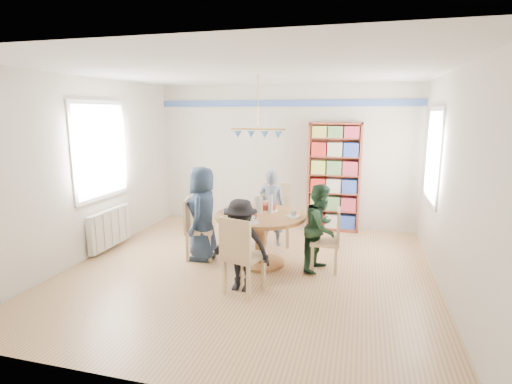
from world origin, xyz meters
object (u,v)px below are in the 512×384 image
(radiator, at_px, (110,228))
(person_left, at_px, (203,213))
(person_near, at_px, (241,245))
(chair_far, at_px, (276,211))
(person_right, at_px, (321,228))
(bookshelf, at_px, (334,178))
(dining_table, at_px, (261,227))
(person_far, at_px, (272,208))
(chair_right, at_px, (330,237))
(chair_left, at_px, (194,225))
(chair_near, at_px, (240,252))

(radiator, bearing_deg, person_left, 0.19)
(person_left, distance_m, person_near, 1.27)
(chair_far, relative_size, person_near, 0.88)
(person_right, relative_size, bookshelf, 0.61)
(dining_table, distance_m, person_left, 0.91)
(person_right, distance_m, person_far, 1.26)
(chair_right, relative_size, person_right, 0.72)
(chair_left, relative_size, chair_right, 1.05)
(radiator, xyz_separation_m, chair_near, (2.52, -1.03, 0.19))
(radiator, height_order, chair_near, chair_near)
(chair_near, height_order, person_far, person_far)
(chair_right, height_order, chair_near, chair_near)
(person_left, bearing_deg, chair_left, -87.50)
(chair_far, bearing_deg, radiator, -158.76)
(chair_right, bearing_deg, person_left, 179.75)
(chair_right, height_order, chair_far, chair_far)
(chair_near, distance_m, person_left, 1.39)
(radiator, relative_size, bookshelf, 0.50)
(person_left, relative_size, person_near, 1.21)
(chair_right, xyz_separation_m, bookshelf, (-0.12, 2.04, 0.50))
(person_left, bearing_deg, bookshelf, 133.47)
(chair_left, height_order, person_right, person_right)
(radiator, distance_m, person_near, 2.66)
(chair_far, distance_m, person_far, 0.13)
(radiator, xyz_separation_m, person_near, (2.49, -0.91, 0.23))
(dining_table, bearing_deg, chair_near, -89.47)
(person_far, bearing_deg, chair_left, 40.08)
(chair_near, bearing_deg, person_right, 50.79)
(chair_near, bearing_deg, radiator, 157.77)
(person_far, xyz_separation_m, person_near, (0.02, -1.80, -0.05))
(chair_left, height_order, person_near, person_near)
(person_right, relative_size, person_near, 1.06)
(person_right, height_order, person_far, person_far)
(dining_table, xyz_separation_m, chair_right, (1.00, 0.01, -0.07))
(radiator, relative_size, chair_near, 1.03)
(chair_near, xyz_separation_m, person_near, (-0.03, 0.13, 0.04))
(chair_near, bearing_deg, chair_left, 135.56)
(chair_near, xyz_separation_m, bookshelf, (0.87, 3.07, 0.45))
(chair_right, distance_m, person_far, 1.38)
(chair_near, height_order, person_left, person_left)
(chair_right, height_order, person_left, person_left)
(radiator, xyz_separation_m, chair_left, (1.49, -0.01, 0.16))
(dining_table, height_order, person_far, person_far)
(person_right, height_order, person_near, person_right)
(chair_left, bearing_deg, person_far, 42.67)
(chair_far, bearing_deg, chair_near, -90.32)
(chair_left, xyz_separation_m, chair_right, (2.02, 0.01, -0.02))
(person_left, relative_size, person_right, 1.15)
(person_right, xyz_separation_m, person_near, (-0.88, -0.91, -0.03))
(dining_table, relative_size, person_left, 0.93)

